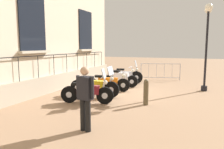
# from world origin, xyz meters

# --- Properties ---
(ground_plane) EXTENTS (60.00, 60.00, 0.00)m
(ground_plane) POSITION_xyz_m (0.00, 0.00, 0.00)
(ground_plane) COLOR #9E7A5B
(building_facade) EXTENTS (0.82, 10.03, 7.82)m
(building_facade) POSITION_xyz_m (-2.88, -0.00, 3.78)
(building_facade) COLOR beige
(building_facade) RESTS_ON ground_plane
(motorcycle_maroon) EXTENTS (1.96, 0.75, 1.32)m
(motorcycle_maroon) POSITION_xyz_m (-0.01, -2.34, 0.43)
(motorcycle_maroon) COLOR black
(motorcycle_maroon) RESTS_ON ground_plane
(motorcycle_yellow) EXTENTS (2.22, 0.69, 1.30)m
(motorcycle_yellow) POSITION_xyz_m (-0.28, -1.22, 0.44)
(motorcycle_yellow) COLOR black
(motorcycle_yellow) RESTS_ON ground_plane
(motorcycle_orange) EXTENTS (2.13, 0.72, 0.96)m
(motorcycle_orange) POSITION_xyz_m (-0.21, -0.05, 0.40)
(motorcycle_orange) COLOR black
(motorcycle_orange) RESTS_ON ground_plane
(motorcycle_white) EXTENTS (1.92, 0.73, 1.07)m
(motorcycle_white) POSITION_xyz_m (-0.02, 1.26, 0.43)
(motorcycle_white) COLOR black
(motorcycle_white) RESTS_ON ground_plane
(motorcycle_silver) EXTENTS (2.01, 0.64, 1.31)m
(motorcycle_silver) POSITION_xyz_m (-0.12, 2.38, 0.42)
(motorcycle_silver) COLOR black
(motorcycle_silver) RESTS_ON ground_plane
(lamppost) EXTENTS (0.34, 1.04, 3.99)m
(lamppost) POSITION_xyz_m (4.06, 1.73, 2.76)
(lamppost) COLOR black
(lamppost) RESTS_ON ground_plane
(crowd_barrier) EXTENTS (2.38, 0.69, 1.05)m
(crowd_barrier) POSITION_xyz_m (1.54, 4.33, 0.57)
(crowd_barrier) COLOR #B7B7BF
(crowd_barrier) RESTS_ON ground_plane
(bollard) EXTENTS (0.18, 0.18, 0.94)m
(bollard) POSITION_xyz_m (2.05, -1.73, 0.48)
(bollard) COLOR brown
(bollard) RESTS_ON ground_plane
(pedestrian_standing) EXTENTS (0.52, 0.27, 1.64)m
(pedestrian_standing) POSITION_xyz_m (1.21, -4.70, 0.92)
(pedestrian_standing) COLOR black
(pedestrian_standing) RESTS_ON ground_plane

